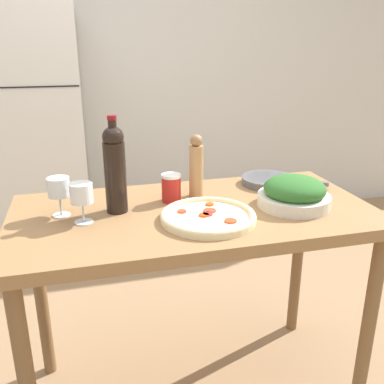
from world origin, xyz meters
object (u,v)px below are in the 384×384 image
object	(u,v)px
wine_glass_far	(59,189)
pepper_mill	(196,167)
homemade_pizza	(208,216)
salt_canister	(171,188)
wine_bottle	(115,168)
salad_bowl	(294,193)
refrigerator	(32,138)
wine_glass_near	(82,195)
cast_iron_skillet	(269,180)

from	to	relation	value
wine_glass_far	pepper_mill	xyz separation A→B (m)	(0.55, 0.08, 0.02)
homemade_pizza	salt_canister	size ratio (longest dim) A/B	3.05
wine_glass_far	homemade_pizza	size ratio (longest dim) A/B	0.42
wine_bottle	salad_bowl	world-z (taller)	wine_bottle
refrigerator	salad_bowl	bearing A→B (deg)	-56.31
wine_bottle	wine_glass_far	world-z (taller)	wine_bottle
wine_glass_near	salt_canister	size ratio (longest dim) A/B	1.29
wine_bottle	homemade_pizza	bearing A→B (deg)	-29.11
pepper_mill	wine_bottle	bearing A→B (deg)	-165.59
salad_bowl	cast_iron_skillet	world-z (taller)	salad_bowl
wine_glass_far	salad_bowl	bearing A→B (deg)	-8.48
homemade_pizza	refrigerator	bearing A→B (deg)	113.54
refrigerator	wine_glass_far	distance (m)	1.59
pepper_mill	cast_iron_skillet	bearing A→B (deg)	10.77
wine_glass_near	salt_canister	distance (m)	0.38
wine_glass_far	pepper_mill	size ratio (longest dim) A/B	0.56
pepper_mill	cast_iron_skillet	world-z (taller)	pepper_mill
salt_canister	homemade_pizza	bearing A→B (deg)	-68.83
wine_bottle	salt_canister	distance (m)	0.26
refrigerator	pepper_mill	xyz separation A→B (m)	(0.79, -1.49, 0.15)
pepper_mill	homemade_pizza	distance (m)	0.29
salad_bowl	pepper_mill	bearing A→B (deg)	148.52
pepper_mill	salad_bowl	world-z (taller)	pepper_mill
pepper_mill	salad_bowl	xyz separation A→B (m)	(0.35, -0.21, -0.07)
homemade_pizza	cast_iron_skillet	distance (m)	0.51
wine_glass_near	homemade_pizza	xyz separation A→B (m)	(0.44, -0.09, -0.09)
pepper_mill	homemade_pizza	bearing A→B (deg)	-95.60
homemade_pizza	salt_canister	distance (m)	0.25
salad_bowl	wine_glass_far	bearing A→B (deg)	171.52
wine_bottle	wine_glass_near	world-z (taller)	wine_bottle
wine_glass_near	wine_glass_far	world-z (taller)	same
wine_glass_near	pepper_mill	distance (m)	0.50
refrigerator	pepper_mill	bearing A→B (deg)	-62.10
refrigerator	wine_bottle	world-z (taller)	refrigerator
wine_bottle	pepper_mill	bearing A→B (deg)	14.41
wine_glass_near	cast_iron_skillet	world-z (taller)	wine_glass_near
refrigerator	wine_bottle	bearing A→B (deg)	-74.11
wine_glass_near	salt_canister	bearing A→B (deg)	20.78
wine_glass_far	cast_iron_skillet	size ratio (longest dim) A/B	0.43
refrigerator	cast_iron_skillet	bearing A→B (deg)	-50.86
wine_glass_far	salad_bowl	xyz separation A→B (m)	(0.89, -0.13, -0.05)
refrigerator	wine_glass_near	bearing A→B (deg)	-79.06
homemade_pizza	salt_canister	world-z (taller)	salt_canister
wine_glass_far	salad_bowl	distance (m)	0.91
wine_glass_far	cast_iron_skillet	world-z (taller)	wine_glass_far
salad_bowl	cast_iron_skillet	xyz separation A→B (m)	(0.02, 0.28, -0.04)
salt_canister	refrigerator	bearing A→B (deg)	113.89
refrigerator	cast_iron_skillet	xyz separation A→B (m)	(1.16, -1.42, 0.04)
wine_bottle	salt_canister	world-z (taller)	wine_bottle
salt_canister	cast_iron_skillet	xyz separation A→B (m)	(0.48, 0.10, -0.04)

